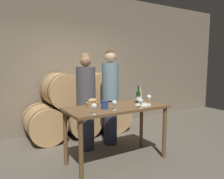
% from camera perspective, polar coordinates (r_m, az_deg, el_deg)
% --- Properties ---
extents(ground_plane, '(10.00, 10.00, 0.00)m').
position_cam_1_polar(ground_plane, '(3.69, 1.22, -18.10)').
color(ground_plane, '#665E51').
extents(stone_wall_back, '(10.00, 0.12, 3.20)m').
position_cam_1_polar(stone_wall_back, '(5.19, -11.03, 7.27)').
color(stone_wall_back, gray).
rests_on(stone_wall_back, ground_plane).
extents(barrel_stack, '(2.25, 0.83, 1.37)m').
position_cam_1_polar(barrel_stack, '(4.79, -8.54, -4.50)').
color(barrel_stack, tan).
rests_on(barrel_stack, ground_plane).
extents(tasting_table, '(1.60, 0.72, 0.89)m').
position_cam_1_polar(tasting_table, '(3.44, 1.25, -6.45)').
color(tasting_table, brown).
rests_on(tasting_table, ground_plane).
extents(person_left, '(0.34, 0.34, 1.73)m').
position_cam_1_polar(person_left, '(3.92, -6.79, -3.04)').
color(person_left, '#2D334C').
rests_on(person_left, ground_plane).
extents(person_right, '(0.31, 0.31, 1.81)m').
position_cam_1_polar(person_right, '(4.14, -0.46, -1.64)').
color(person_right, '#2D334C').
rests_on(person_right, ground_plane).
extents(wine_bottle_red, '(0.07, 0.07, 0.29)m').
position_cam_1_polar(wine_bottle_red, '(3.68, 6.87, -2.01)').
color(wine_bottle_red, '#193819').
rests_on(wine_bottle_red, tasting_table).
extents(wine_bottle_white, '(0.07, 0.07, 0.28)m').
position_cam_1_polar(wine_bottle_white, '(3.81, 7.36, -1.80)').
color(wine_bottle_white, '#ADBC7F').
rests_on(wine_bottle_white, tasting_table).
extents(blue_crock, '(0.11, 0.11, 0.12)m').
position_cam_1_polar(blue_crock, '(3.22, -1.95, -3.93)').
color(blue_crock, navy).
rests_on(blue_crock, tasting_table).
extents(bread_basket, '(0.19, 0.19, 0.14)m').
position_cam_1_polar(bread_basket, '(3.36, -5.10, -3.72)').
color(bread_basket, '#A87F4C').
rests_on(bread_basket, tasting_table).
extents(cheese_plate, '(0.26, 0.26, 0.04)m').
position_cam_1_polar(cheese_plate, '(3.52, 8.09, -3.99)').
color(cheese_plate, white).
rests_on(cheese_plate, tasting_table).
extents(wine_glass_far_left, '(0.08, 0.08, 0.15)m').
position_cam_1_polar(wine_glass_far_left, '(2.88, -4.71, -4.48)').
color(wine_glass_far_left, white).
rests_on(wine_glass_far_left, tasting_table).
extents(wine_glass_left, '(0.08, 0.08, 0.15)m').
position_cam_1_polar(wine_glass_left, '(3.13, 0.66, -3.54)').
color(wine_glass_left, white).
rests_on(wine_glass_left, tasting_table).
extents(wine_glass_center, '(0.08, 0.08, 0.15)m').
position_cam_1_polar(wine_glass_center, '(3.29, 7.52, -3.08)').
color(wine_glass_center, white).
rests_on(wine_glass_center, tasting_table).
extents(wine_glass_right, '(0.08, 0.08, 0.15)m').
position_cam_1_polar(wine_glass_right, '(3.70, 9.65, -1.97)').
color(wine_glass_right, white).
rests_on(wine_glass_right, tasting_table).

